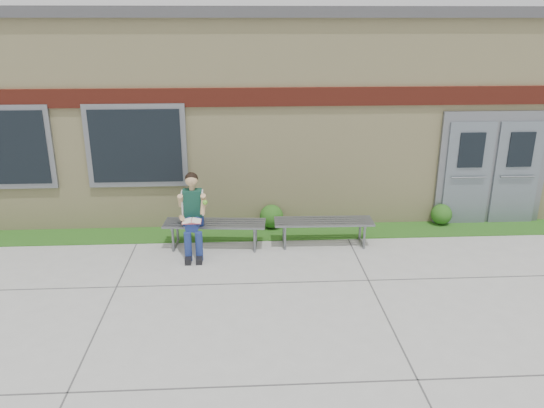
{
  "coord_description": "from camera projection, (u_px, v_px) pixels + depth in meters",
  "views": [
    {
      "loc": [
        -0.98,
        -7.04,
        3.95
      ],
      "look_at": [
        -0.49,
        1.7,
        0.92
      ],
      "focal_mm": 35.0,
      "sensor_mm": 36.0,
      "label": 1
    }
  ],
  "objects": [
    {
      "name": "shrub_east",
      "position": [
        441.0,
        214.0,
        10.76
      ],
      "size": [
        0.42,
        0.42,
        0.42
      ],
      "primitive_type": "sphere",
      "color": "#155215",
      "rests_on": "grass_strip"
    },
    {
      "name": "girl",
      "position": [
        193.0,
        213.0,
        9.32
      ],
      "size": [
        0.53,
        0.87,
        1.45
      ],
      "rotation": [
        0.0,
        0.0,
        0.01
      ],
      "color": "navy",
      "rests_on": "ground"
    },
    {
      "name": "school_building",
      "position": [
        282.0,
        101.0,
        12.95
      ],
      "size": [
        16.2,
        6.22,
        4.2
      ],
      "color": "beige",
      "rests_on": "ground"
    },
    {
      "name": "bench_right",
      "position": [
        324.0,
        226.0,
        9.78
      ],
      "size": [
        1.82,
        0.54,
        0.47
      ],
      "rotation": [
        0.0,
        0.0,
        -0.02
      ],
      "color": "slate",
      "rests_on": "ground"
    },
    {
      "name": "grass_strip",
      "position": [
        294.0,
        232.0,
        10.44
      ],
      "size": [
        16.0,
        0.8,
        0.02
      ],
      "primitive_type": "cube",
      "color": "#155215",
      "rests_on": "ground"
    },
    {
      "name": "shrub_mid",
      "position": [
        272.0,
        216.0,
        10.57
      ],
      "size": [
        0.47,
        0.47,
        0.47
      ],
      "primitive_type": "sphere",
      "color": "#155215",
      "rests_on": "grass_strip"
    },
    {
      "name": "bench_left",
      "position": [
        215.0,
        228.0,
        9.67
      ],
      "size": [
        1.88,
        0.66,
        0.48
      ],
      "rotation": [
        0.0,
        0.0,
        -0.08
      ],
      "color": "slate",
      "rests_on": "ground"
    },
    {
      "name": "ground",
      "position": [
        311.0,
        298.0,
        7.99
      ],
      "size": [
        80.0,
        80.0,
        0.0
      ],
      "primitive_type": "plane",
      "color": "#9E9E99",
      "rests_on": "ground"
    }
  ]
}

